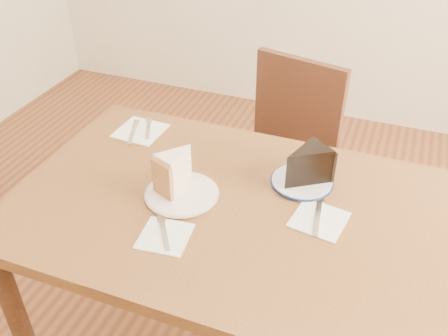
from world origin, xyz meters
TOP-DOWN VIEW (x-y plane):
  - table at (0.00, 0.00)m, footprint 1.20×0.80m
  - chair_far at (0.00, 0.60)m, footprint 0.54×0.54m
  - plate_cream at (-0.13, -0.01)m, footprint 0.20×0.20m
  - plate_navy at (0.18, 0.17)m, footprint 0.18×0.18m
  - carrot_cake at (-0.15, 0.01)m, footprint 0.11×0.13m
  - chocolate_cake at (0.19, 0.16)m, footprint 0.16×0.17m
  - napkin_cream at (-0.09, -0.18)m, footprint 0.14×0.14m
  - napkin_navy at (0.27, 0.03)m, footprint 0.16×0.16m
  - napkin_spare at (-0.41, 0.26)m, footprint 0.16×0.16m
  - fork_cream at (-0.10, -0.18)m, footprint 0.09×0.12m
  - knife_navy at (0.26, 0.04)m, footprint 0.04×0.17m
  - fork_spare at (-0.39, 0.28)m, footprint 0.07×0.13m
  - knife_spare at (-0.43, 0.24)m, footprint 0.07×0.16m

SIDE VIEW (x-z plane):
  - chair_far at x=0.00m, z-range 0.05..0.95m
  - table at x=0.00m, z-range 0.28..1.03m
  - napkin_cream at x=-0.09m, z-range 0.75..0.75m
  - napkin_navy at x=0.27m, z-range 0.75..0.75m
  - napkin_spare at x=-0.41m, z-range 0.75..0.75m
  - plate_cream at x=-0.13m, z-range 0.75..0.76m
  - plate_navy at x=0.18m, z-range 0.75..0.76m
  - fork_cream at x=-0.10m, z-range 0.75..0.76m
  - knife_navy at x=0.26m, z-range 0.75..0.76m
  - fork_spare at x=-0.39m, z-range 0.75..0.76m
  - knife_spare at x=-0.43m, z-range 0.75..0.76m
  - chocolate_cake at x=0.19m, z-range 0.76..0.86m
  - carrot_cake at x=-0.15m, z-range 0.76..0.87m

